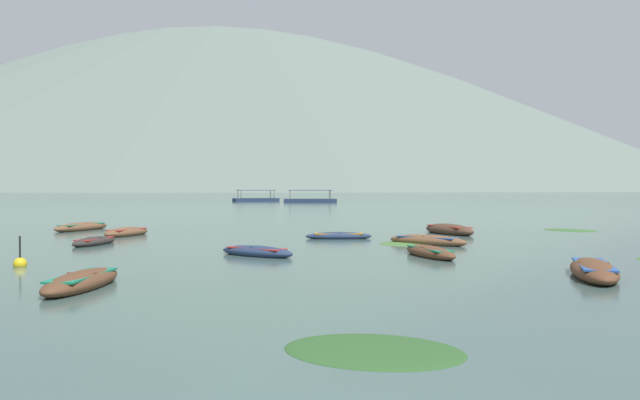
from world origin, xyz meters
name	(u,v)px	position (x,y,z in m)	size (l,w,h in m)	color
ground_plane	(302,190)	(0.00, 1500.00, 0.00)	(6000.00, 6000.00, 0.00)	#425B56
mountain_1	(16,137)	(-652.74, 1376.88, 121.27)	(935.06, 935.06, 242.54)	#56665B
mountain_2	(239,91)	(-145.78, 1393.97, 231.98)	(1926.76, 1926.76, 463.95)	slate
rowboat_2	(82,281)	(-5.57, 10.36, 0.17)	(1.37, 3.66, 0.53)	brown
rowboat_3	(339,236)	(1.74, 24.94, 0.13)	(3.30, 0.85, 0.42)	navy
rowboat_4	(127,232)	(-9.38, 27.26, 0.18)	(2.22, 3.59, 0.56)	brown
rowboat_5	(94,242)	(-9.30, 22.08, 0.14)	(1.57, 3.19, 0.44)	#2D2826
rowboat_6	(594,270)	(8.09, 11.83, 0.18)	(2.46, 4.31, 0.58)	brown
rowboat_7	(427,241)	(5.49, 21.71, 0.17)	(3.60, 3.20, 0.55)	brown
rowboat_8	(430,252)	(4.58, 16.97, 0.16)	(1.78, 3.50, 0.50)	brown
rowboat_9	(82,227)	(-13.34, 31.63, 0.18)	(2.54, 4.71, 0.59)	brown
rowboat_10	(449,230)	(8.03, 28.05, 0.22)	(2.68, 4.41, 0.69)	#4C3323
rowboat_12	(257,252)	(-1.76, 17.44, 0.15)	(3.21, 2.70, 0.47)	navy
ferry_1	(256,200)	(-9.17, 113.56, 0.45)	(9.33, 5.93, 2.54)	navy
ferry_2	(310,200)	(1.40, 104.68, 0.45)	(9.68, 4.04, 2.54)	navy
mooring_buoy	(20,263)	(-9.06, 14.60, 0.10)	(0.41, 0.41, 1.09)	yellow
weed_patch_0	(374,351)	(0.99, 4.37, 0.00)	(2.05, 2.78, 0.14)	#2D5628
weed_patch_3	(571,230)	(15.97, 30.51, 0.00)	(3.16, 1.85, 0.14)	#38662D
weed_patch_5	(406,244)	(4.58, 22.04, 0.00)	(2.45, 2.30, 0.14)	#477033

